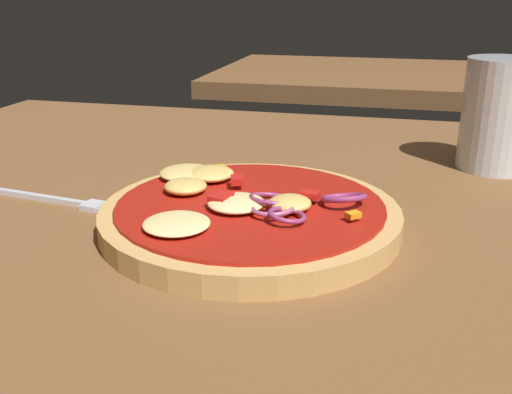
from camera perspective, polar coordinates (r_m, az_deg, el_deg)
dining_table at (r=0.47m, az=5.46°, el=-7.30°), size 1.17×0.99×0.04m
pizza at (r=0.49m, az=-0.82°, el=-1.58°), size 0.25×0.25×0.04m
fork at (r=0.58m, az=-18.86°, el=-0.26°), size 0.18×0.04×0.01m
beer_glass at (r=0.70m, az=22.51°, el=6.73°), size 0.08×0.08×0.12m
background_table at (r=1.45m, az=10.04°, el=11.29°), size 0.67×0.51×0.04m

